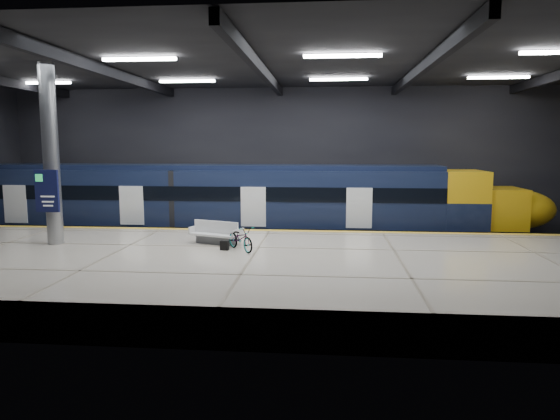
# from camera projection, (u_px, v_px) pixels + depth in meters

# --- Properties ---
(ground) EXTENTS (30.00, 30.00, 0.00)m
(ground) POSITION_uv_depth(u_px,v_px,m) (262.00, 269.00, 19.90)
(ground) COLOR black
(ground) RESTS_ON ground
(room_shell) EXTENTS (30.10, 16.10, 8.05)m
(room_shell) POSITION_uv_depth(u_px,v_px,m) (261.00, 124.00, 19.17)
(room_shell) COLOR black
(room_shell) RESTS_ON ground
(platform) EXTENTS (30.00, 11.00, 1.10)m
(platform) POSITION_uv_depth(u_px,v_px,m) (253.00, 271.00, 17.36)
(platform) COLOR beige
(platform) RESTS_ON ground
(safety_strip) EXTENTS (30.00, 0.40, 0.01)m
(safety_strip) POSITION_uv_depth(u_px,v_px,m) (270.00, 230.00, 22.48)
(safety_strip) COLOR gold
(safety_strip) RESTS_ON platform
(rails) EXTENTS (30.00, 1.52, 0.16)m
(rails) POSITION_uv_depth(u_px,v_px,m) (276.00, 241.00, 25.32)
(rails) COLOR gray
(rails) RESTS_ON ground
(train) EXTENTS (29.40, 2.84, 3.79)m
(train) POSITION_uv_depth(u_px,v_px,m) (234.00, 202.00, 25.26)
(train) COLOR black
(train) RESTS_ON ground
(bench) EXTENTS (2.20, 1.50, 0.90)m
(bench) POSITION_uv_depth(u_px,v_px,m) (216.00, 236.00, 19.43)
(bench) COLOR #595B60
(bench) RESTS_ON platform
(bicycle) EXTENTS (1.53, 1.72, 0.90)m
(bicycle) POSITION_uv_depth(u_px,v_px,m) (241.00, 238.00, 18.16)
(bicycle) COLOR #99999E
(bicycle) RESTS_ON platform
(pannier_bag) EXTENTS (0.33, 0.23, 0.35)m
(pannier_bag) POSITION_uv_depth(u_px,v_px,m) (225.00, 245.00, 18.25)
(pannier_bag) COLOR black
(pannier_bag) RESTS_ON platform
(info_column) EXTENTS (0.90, 0.78, 6.90)m
(info_column) POSITION_uv_depth(u_px,v_px,m) (51.00, 157.00, 19.05)
(info_column) COLOR #9EA0A5
(info_column) RESTS_ON platform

